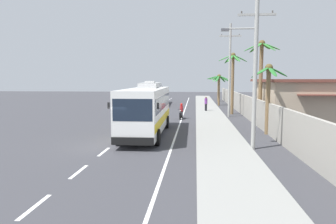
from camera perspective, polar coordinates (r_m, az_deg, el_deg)
The scene contains 16 objects.
ground_plane at distance 18.98m, azimuth -10.68°, elevation -6.34°, with size 160.00×160.00×0.00m, color #3A3A3F.
sidewalk_kerb at distance 28.15m, azimuth 8.53°, elevation -2.08°, with size 3.20×90.00×0.14m, color gray.
lane_markings at distance 32.60m, azimuth 0.15°, elevation -1.00°, with size 3.87×71.00×0.01m.
boundary_wall at distance 32.41m, azimuth 14.87°, elevation 0.81°, with size 0.24×60.00×2.32m, color #9E998E.
coach_bus_foreground at distance 22.30m, azimuth -4.04°, elevation 0.61°, with size 2.95×10.58×3.69m.
coach_bus_far_lane at distance 48.54m, azimuth -3.19°, elevation 3.69°, with size 3.28×11.48×3.80m.
motorcycle_beside_bus at distance 31.36m, azimuth 2.50°, elevation -0.10°, with size 0.56×1.96×1.60m.
pedestrian_near_kerb at distance 38.31m, azimuth 7.13°, elevation 1.61°, with size 0.36×0.36×1.76m.
utility_pole_nearest at distance 18.16m, azimuth 15.88°, elevation 8.78°, with size 3.02×0.24×9.43m.
utility_pole_mid at distance 33.61m, azimuth 11.49°, elevation 7.94°, with size 2.31×0.24×9.94m.
palm_nearest at distance 28.44m, azimuth 17.06°, elevation 7.88°, with size 3.16×2.85×7.50m.
palm_second at distance 36.16m, azimuth 12.03°, elevation 7.21°, with size 3.42×3.26×7.11m.
palm_third at distance 56.33m, azimuth 9.42°, elevation 5.58°, with size 3.62×3.34×4.88m.
palm_fourth at distance 47.60m, azimuth 9.54°, elevation 5.52°, with size 3.80×3.74×4.84m.
palm_farthest at distance 23.48m, azimuth 18.28°, elevation 4.68°, with size 2.65×2.86×5.20m.
roadside_building at distance 30.99m, azimuth 27.24°, elevation 1.75°, with size 11.58×9.81×4.08m.
Camera 1 is at (5.11, -17.81, 4.08)m, focal length 32.50 mm.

